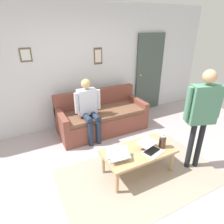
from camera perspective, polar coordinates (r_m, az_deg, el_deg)
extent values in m
plane|color=#B0A1A5|center=(3.32, 5.60, -17.98)|extent=(7.68, 7.68, 0.00)
cube|color=tan|center=(3.33, 8.49, -18.02)|extent=(2.54, 1.52, 0.01)
cube|color=silver|center=(4.53, -9.10, 12.97)|extent=(7.04, 0.10, 2.70)
cube|color=brown|center=(4.58, -4.18, 16.26)|extent=(0.20, 0.02, 0.37)
cube|color=beige|center=(4.57, -4.13, 16.25)|extent=(0.15, 0.00, 0.28)
cube|color=brown|center=(4.21, -24.28, 15.21)|extent=(0.22, 0.02, 0.27)
cube|color=silver|center=(4.20, -24.27, 15.20)|extent=(0.17, 0.00, 0.20)
cube|color=#414E48|center=(5.40, 10.98, 11.16)|extent=(0.82, 0.05, 2.05)
sphere|color=tan|center=(5.19, 8.47, 10.74)|extent=(0.06, 0.06, 0.06)
cube|color=brown|center=(4.40, -2.84, -2.92)|extent=(1.95, 0.85, 0.42)
cube|color=brown|center=(4.27, -2.80, -0.06)|extent=(1.71, 0.77, 0.08)
cube|color=brown|center=(4.52, -4.84, 3.90)|extent=(1.95, 0.14, 0.46)
cube|color=brown|center=(4.68, 7.33, 2.84)|extent=(0.12, 0.85, 0.20)
cube|color=brown|center=(4.01, -14.91, -1.67)|extent=(0.12, 0.85, 0.20)
cube|color=tan|center=(3.13, 7.89, -11.53)|extent=(1.15, 0.60, 0.04)
cylinder|color=tan|center=(3.40, 17.35, -13.78)|extent=(0.05, 0.05, 0.39)
cylinder|color=tan|center=(2.91, 1.56, -20.23)|extent=(0.05, 0.05, 0.39)
cylinder|color=tan|center=(3.67, 12.27, -9.95)|extent=(0.05, 0.05, 0.39)
cylinder|color=tan|center=(3.22, -2.62, -14.93)|extent=(0.05, 0.05, 0.39)
cube|color=silver|center=(3.12, 12.04, -11.52)|extent=(0.36, 0.32, 0.01)
cube|color=black|center=(3.12, 11.77, -11.27)|extent=(0.29, 0.21, 0.00)
cube|color=silver|center=(3.11, 10.39, -8.83)|extent=(0.36, 0.30, 0.01)
cube|color=white|center=(3.11, 10.43, -8.86)|extent=(0.32, 0.27, 0.01)
cube|color=silver|center=(2.99, 1.42, -12.62)|extent=(0.38, 0.34, 0.01)
cube|color=black|center=(2.97, 1.46, -12.72)|extent=(0.30, 0.23, 0.00)
cube|color=silver|center=(2.86, 1.62, -11.79)|extent=(0.37, 0.32, 0.08)
cube|color=#2C2833|center=(2.87, 1.61, -11.76)|extent=(0.34, 0.29, 0.07)
cube|color=silver|center=(2.95, 1.58, -13.25)|extent=(0.33, 0.25, 0.01)
cube|color=black|center=(2.93, 1.71, -13.33)|extent=(0.27, 0.16, 0.00)
cube|color=silver|center=(2.84, 2.13, -12.46)|extent=(0.33, 0.22, 0.08)
cube|color=#25192F|center=(2.84, 2.11, -12.43)|extent=(0.30, 0.20, 0.07)
cylinder|color=#4C3323|center=(3.21, 14.82, -8.55)|extent=(0.10, 0.10, 0.21)
cylinder|color=#B7B7BC|center=(3.15, 15.04, -6.84)|extent=(0.10, 0.10, 0.02)
sphere|color=#B2B2B7|center=(3.14, 15.08, -6.48)|extent=(0.03, 0.03, 0.03)
cube|color=black|center=(3.17, 13.94, -8.72)|extent=(0.01, 0.01, 0.15)
cylinder|color=black|center=(3.53, 24.48, -8.90)|extent=(0.09, 0.09, 0.85)
cylinder|color=black|center=(3.45, 22.30, -9.25)|extent=(0.09, 0.09, 0.85)
cube|color=#4E8367|center=(3.17, 25.58, 1.99)|extent=(0.46, 0.31, 0.60)
cylinder|color=#4E8367|center=(3.31, 29.33, 2.65)|extent=(0.10, 0.10, 0.51)
cylinder|color=#4E8367|center=(3.03, 21.68, 2.31)|extent=(0.10, 0.10, 0.51)
sphere|color=tan|center=(3.05, 27.05, 9.43)|extent=(0.19, 0.19, 0.19)
cylinder|color=#232F45|center=(3.91, -4.00, -6.10)|extent=(0.10, 0.10, 0.50)
cylinder|color=#232F45|center=(3.86, -6.33, -6.67)|extent=(0.10, 0.10, 0.50)
cylinder|color=#232F45|center=(3.91, -5.18, -1.11)|extent=(0.12, 0.40, 0.12)
cylinder|color=#232F45|center=(3.86, -7.51, -1.60)|extent=(0.12, 0.40, 0.12)
cube|color=silver|center=(3.94, -7.47, 3.07)|extent=(0.37, 0.20, 0.52)
cylinder|color=silver|center=(3.96, -4.03, 3.78)|extent=(0.08, 0.08, 0.42)
cylinder|color=silver|center=(3.82, -10.57, 2.57)|extent=(0.08, 0.08, 0.42)
sphere|color=tan|center=(3.82, -7.78, 8.32)|extent=(0.19, 0.19, 0.19)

